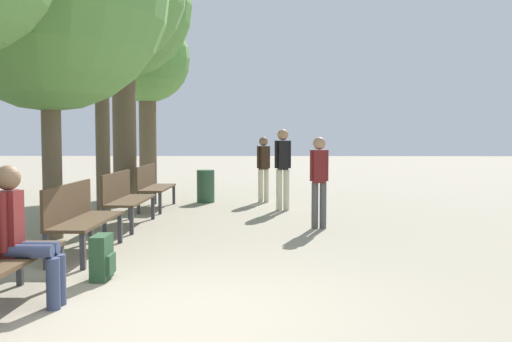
{
  "coord_description": "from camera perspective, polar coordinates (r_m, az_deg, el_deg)",
  "views": [
    {
      "loc": [
        1.0,
        -4.96,
        1.6
      ],
      "look_at": [
        0.79,
        4.77,
        1.0
      ],
      "focal_mm": 40.0,
      "sensor_mm": 36.0,
      "label": 1
    }
  ],
  "objects": [
    {
      "name": "tree_row_4",
      "position": [
        16.26,
        -10.85,
        10.55
      ],
      "size": [
        2.38,
        2.38,
        4.9
      ],
      "color": "brown",
      "rests_on": "ground_plane"
    },
    {
      "name": "pedestrian_far",
      "position": [
        13.69,
        0.75,
        0.62
      ],
      "size": [
        0.32,
        0.27,
        1.57
      ],
      "color": "beige",
      "rests_on": "ground_plane"
    },
    {
      "name": "tree_row_3",
      "position": [
        13.94,
        -13.18,
        15.42
      ],
      "size": [
        3.21,
        3.21,
        6.18
      ],
      "color": "brown",
      "rests_on": "ground_plane"
    },
    {
      "name": "pedestrian_mid",
      "position": [
        9.83,
        6.33,
        -0.53
      ],
      "size": [
        0.32,
        0.22,
        1.58
      ],
      "color": "#4C4C4C",
      "rests_on": "ground_plane"
    },
    {
      "name": "trash_bin",
      "position": [
        13.74,
        -5.06,
        -1.52
      ],
      "size": [
        0.42,
        0.42,
        0.78
      ],
      "color": "#2D5138",
      "rests_on": "ground_plane"
    },
    {
      "name": "pedestrian_near",
      "position": [
        12.18,
        2.7,
        0.71
      ],
      "size": [
        0.35,
        0.27,
        1.74
      ],
      "color": "beige",
      "rests_on": "ground_plane"
    },
    {
      "name": "ground_plane",
      "position": [
        5.3,
        -9.96,
        -14.05
      ],
      "size": [
        80.0,
        80.0,
        0.0
      ],
      "primitive_type": "plane",
      "color": "gray"
    },
    {
      "name": "bench_row_2",
      "position": [
        10.32,
        -13.03,
        -2.37
      ],
      "size": [
        0.53,
        1.79,
        0.96
      ],
      "color": "#4C3823",
      "rests_on": "ground_plane"
    },
    {
      "name": "person_seated",
      "position": [
        5.74,
        -22.36,
        -5.63
      ],
      "size": [
        0.61,
        0.35,
        1.33
      ],
      "color": "#384260",
      "rests_on": "ground_plane"
    },
    {
      "name": "bench_row_3",
      "position": [
        12.67,
        -10.33,
        -1.25
      ],
      "size": [
        0.53,
        1.79,
        0.96
      ],
      "color": "#4C3823",
      "rests_on": "ground_plane"
    },
    {
      "name": "bench_row_1",
      "position": [
        8.01,
        -17.31,
        -4.13
      ],
      "size": [
        0.53,
        1.79,
        0.96
      ],
      "color": "#4C3823",
      "rests_on": "ground_plane"
    },
    {
      "name": "backpack",
      "position": [
        6.63,
        -15.13,
        -8.37
      ],
      "size": [
        0.21,
        0.38,
        0.5
      ],
      "color": "#284C2D",
      "rests_on": "ground_plane"
    }
  ]
}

